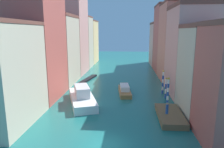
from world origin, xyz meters
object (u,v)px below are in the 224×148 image
object	(u,v)px
vaporetto_white	(82,97)
waterfront_dock	(170,115)
gondola_black	(88,79)
motorboat_0	(125,90)
person_on_dock	(167,109)
mooring_pole_2	(163,82)
mooring_pole_1	(166,88)
mooring_pole_0	(168,91)

from	to	relation	value
vaporetto_white	waterfront_dock	bearing A→B (deg)	-21.11
gondola_black	motorboat_0	xyz separation A→B (m)	(9.16, -10.29, 0.43)
person_on_dock	motorboat_0	world-z (taller)	person_on_dock
person_on_dock	mooring_pole_2	bearing A→B (deg)	83.94
person_on_dock	mooring_pole_1	bearing A→B (deg)	81.61
person_on_dock	gondola_black	xyz separation A→B (m)	(-15.10, 21.74, -1.30)
person_on_dock	mooring_pole_2	size ratio (longest dim) A/B	0.34
mooring_pole_1	mooring_pole_2	distance (m)	2.78
mooring_pole_0	mooring_pole_1	world-z (taller)	mooring_pole_0
person_on_dock	mooring_pole_0	world-z (taller)	mooring_pole_0
mooring_pole_0	vaporetto_white	bearing A→B (deg)	-177.66
person_on_dock	gondola_black	world-z (taller)	person_on_dock
waterfront_dock	mooring_pole_2	distance (m)	11.68
waterfront_dock	mooring_pole_0	bearing A→B (deg)	83.56
person_on_dock	mooring_pole_2	xyz separation A→B (m)	(1.26, 11.85, 0.83)
gondola_black	person_on_dock	bearing A→B (deg)	-55.22
gondola_black	motorboat_0	bearing A→B (deg)	-48.33
person_on_dock	mooring_pole_0	bearing A→B (deg)	79.10
mooring_pole_2	vaporetto_white	world-z (taller)	mooring_pole_2
person_on_dock	mooring_pole_2	distance (m)	11.95
mooring_pole_1	vaporetto_white	world-z (taller)	mooring_pole_1
mooring_pole_2	waterfront_dock	bearing A→B (deg)	-93.65
mooring_pole_0	motorboat_0	size ratio (longest dim) A/B	0.60
waterfront_dock	person_on_dock	distance (m)	1.28
person_on_dock	motorboat_0	xyz separation A→B (m)	(-5.94, 11.45, -0.87)
mooring_pole_1	gondola_black	xyz separation A→B (m)	(-16.44, 12.64, -1.72)
person_on_dock	mooring_pole_1	world-z (taller)	mooring_pole_1
person_on_dock	gondola_black	size ratio (longest dim) A/B	0.16
waterfront_dock	motorboat_0	xyz separation A→B (m)	(-6.46, 11.09, 0.25)
person_on_dock	mooring_pole_2	world-z (taller)	mooring_pole_2
person_on_dock	gondola_black	bearing A→B (deg)	124.78
mooring_pole_2	vaporetto_white	size ratio (longest dim) A/B	0.41
waterfront_dock	mooring_pole_2	world-z (taller)	mooring_pole_2
mooring_pole_2	vaporetto_white	bearing A→B (deg)	-155.84
waterfront_dock	gondola_black	distance (m)	26.48
waterfront_dock	person_on_dock	size ratio (longest dim) A/B	4.78
person_on_dock	vaporetto_white	xyz separation A→B (m)	(-12.86, 5.52, -0.53)
vaporetto_white	motorboat_0	world-z (taller)	vaporetto_white
mooring_pole_1	waterfront_dock	bearing A→B (deg)	-95.34
waterfront_dock	mooring_pole_0	distance (m)	6.08
waterfront_dock	mooring_pole_0	size ratio (longest dim) A/B	1.67
gondola_black	waterfront_dock	bearing A→B (deg)	-53.85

